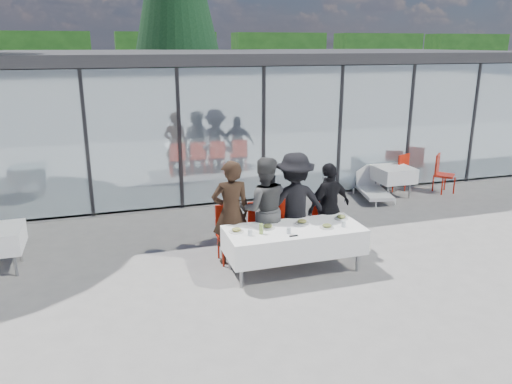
# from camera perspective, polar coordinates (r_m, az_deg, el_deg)

# --- Properties ---
(ground) EXTENTS (90.00, 90.00, 0.00)m
(ground) POSITION_cam_1_polar(r_m,az_deg,el_deg) (8.14, 2.71, -9.96)
(ground) COLOR gray
(ground) RESTS_ON ground
(pavilion) EXTENTS (14.80, 8.80, 3.44)m
(pavilion) POSITION_cam_1_polar(r_m,az_deg,el_deg) (15.74, -0.48, 11.14)
(pavilion) COLOR gray
(pavilion) RESTS_ON ground
(treeline) EXTENTS (62.50, 2.00, 4.40)m
(treeline) POSITION_cam_1_polar(r_m,az_deg,el_deg) (34.87, -16.87, 13.52)
(treeline) COLOR #143812
(treeline) RESTS_ON ground
(dining_table) EXTENTS (2.26, 0.96, 0.75)m
(dining_table) POSITION_cam_1_polar(r_m,az_deg,el_deg) (8.26, 4.37, -5.50)
(dining_table) COLOR white
(dining_table) RESTS_ON ground
(diner_a) EXTENTS (0.68, 0.68, 1.81)m
(diner_a) POSITION_cam_1_polar(r_m,az_deg,el_deg) (8.42, -2.87, -2.37)
(diner_a) COLOR #322116
(diner_a) RESTS_ON ground
(diner_chair_a) EXTENTS (0.44, 0.44, 0.97)m
(diner_chair_a) POSITION_cam_1_polar(r_m,az_deg,el_deg) (8.66, -3.05, -4.40)
(diner_chair_a) COLOR red
(diner_chair_a) RESTS_ON ground
(diner_b) EXTENTS (1.05, 1.05, 1.82)m
(diner_b) POSITION_cam_1_polar(r_m,az_deg,el_deg) (8.58, 0.92, -1.94)
(diner_b) COLOR #4C4C4C
(diner_b) RESTS_ON ground
(diner_chair_b) EXTENTS (0.44, 0.44, 0.97)m
(diner_chair_b) POSITION_cam_1_polar(r_m,az_deg,el_deg) (8.81, 0.65, -4.00)
(diner_chair_b) COLOR red
(diner_chair_b) RESTS_ON ground
(diner_c) EXTENTS (1.31, 1.31, 1.86)m
(diner_c) POSITION_cam_1_polar(r_m,az_deg,el_deg) (8.75, 4.42, -1.48)
(diner_c) COLOR black
(diner_c) RESTS_ON ground
(diner_chair_c) EXTENTS (0.44, 0.44, 0.97)m
(diner_chair_c) POSITION_cam_1_polar(r_m,az_deg,el_deg) (8.99, 4.07, -3.61)
(diner_chair_c) COLOR red
(diner_chair_c) RESTS_ON ground
(diner_d) EXTENTS (1.22, 1.22, 1.64)m
(diner_d) POSITION_cam_1_polar(r_m,az_deg,el_deg) (9.04, 8.33, -1.75)
(diner_d) COLOR black
(diner_d) RESTS_ON ground
(diner_chair_d) EXTENTS (0.44, 0.44, 0.97)m
(diner_chair_d) POSITION_cam_1_polar(r_m,az_deg,el_deg) (9.24, 7.92, -3.17)
(diner_chair_d) COLOR red
(diner_chair_d) RESTS_ON ground
(plate_a) EXTENTS (0.23, 0.23, 0.07)m
(plate_a) POSITION_cam_1_polar(r_m,az_deg,el_deg) (7.99, -2.26, -4.39)
(plate_a) COLOR white
(plate_a) RESTS_ON dining_table
(plate_b) EXTENTS (0.23, 0.23, 0.07)m
(plate_b) POSITION_cam_1_polar(r_m,az_deg,el_deg) (8.14, 1.38, -3.97)
(plate_b) COLOR white
(plate_b) RESTS_ON dining_table
(plate_c) EXTENTS (0.23, 0.23, 0.07)m
(plate_c) POSITION_cam_1_polar(r_m,az_deg,el_deg) (8.39, 5.29, -3.42)
(plate_c) COLOR white
(plate_c) RESTS_ON dining_table
(plate_d) EXTENTS (0.23, 0.23, 0.07)m
(plate_d) POSITION_cam_1_polar(r_m,az_deg,el_deg) (8.69, 9.71, -2.86)
(plate_d) COLOR white
(plate_d) RESTS_ON dining_table
(plate_extra) EXTENTS (0.23, 0.23, 0.07)m
(plate_extra) POSITION_cam_1_polar(r_m,az_deg,el_deg) (8.24, 8.11, -3.89)
(plate_extra) COLOR white
(plate_extra) RESTS_ON dining_table
(juice_bottle) EXTENTS (0.06, 0.06, 0.17)m
(juice_bottle) POSITION_cam_1_polar(r_m,az_deg,el_deg) (7.88, 0.59, -4.24)
(juice_bottle) COLOR #86AB47
(juice_bottle) RESTS_ON dining_table
(drinking_glasses) EXTENTS (1.64, 0.18, 0.10)m
(drinking_glasses) POSITION_cam_1_polar(r_m,az_deg,el_deg) (8.00, 4.46, -4.24)
(drinking_glasses) COLOR silver
(drinking_glasses) RESTS_ON dining_table
(folded_eyeglasses) EXTENTS (0.14, 0.03, 0.01)m
(folded_eyeglasses) POSITION_cam_1_polar(r_m,az_deg,el_deg) (7.83, 4.32, -5.02)
(folded_eyeglasses) COLOR black
(folded_eyeglasses) RESTS_ON dining_table
(spare_table_right) EXTENTS (0.86, 0.86, 0.74)m
(spare_table_right) POSITION_cam_1_polar(r_m,az_deg,el_deg) (12.74, 15.43, 1.97)
(spare_table_right) COLOR white
(spare_table_right) RESTS_ON ground
(spare_chair_a) EXTENTS (0.62, 0.62, 0.97)m
(spare_chair_a) POSITION_cam_1_polar(r_m,az_deg,el_deg) (13.46, 20.41, 2.21)
(spare_chair_a) COLOR red
(spare_chair_a) RESTS_ON ground
(spare_chair_b) EXTENTS (0.58, 0.58, 0.97)m
(spare_chair_b) POSITION_cam_1_polar(r_m,az_deg,el_deg) (13.25, 16.05, 2.39)
(spare_chair_b) COLOR red
(spare_chair_b) RESTS_ON ground
(lounger) EXTENTS (0.87, 1.43, 0.72)m
(lounger) POSITION_cam_1_polar(r_m,az_deg,el_deg) (12.57, 13.11, 0.55)
(lounger) COLOR white
(lounger) RESTS_ON ground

